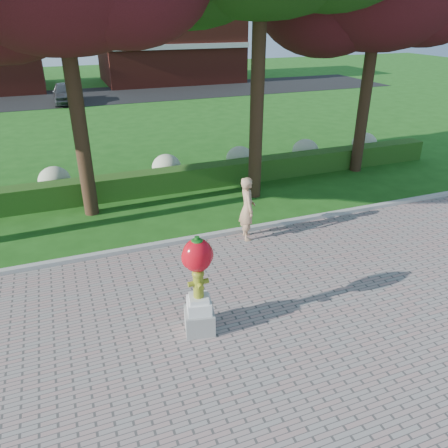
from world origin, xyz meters
name	(u,v)px	position (x,y,z in m)	size (l,w,h in m)	color
ground	(213,305)	(0.00, 0.00, 0.00)	(100.00, 100.00, 0.00)	#1C5114
curb	(177,242)	(0.00, 3.00, 0.07)	(40.00, 0.18, 0.15)	#ADADA5
lawn_hedge	(146,183)	(0.00, 7.00, 0.40)	(24.00, 0.70, 0.80)	#1F4313
hydrangea_row	(155,169)	(0.57, 8.00, 0.55)	(20.10, 1.10, 0.99)	#ADB78C
street	(89,96)	(0.00, 28.00, 0.01)	(50.00, 8.00, 0.02)	black
building_right	(169,43)	(8.00, 34.00, 3.20)	(12.00, 8.00, 6.40)	maroon
hydrant_sculpture	(198,283)	(-0.55, -0.72, 1.17)	(0.68, 0.68, 2.13)	gray
woman	(247,208)	(1.94, 2.60, 0.95)	(0.67, 0.44, 1.82)	tan
parked_car	(65,93)	(-1.75, 25.80, 0.71)	(1.64, 4.07, 1.39)	#393C40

